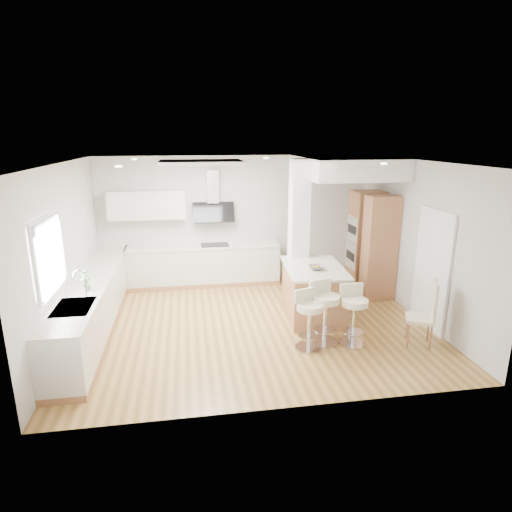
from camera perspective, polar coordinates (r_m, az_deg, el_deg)
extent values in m
plane|color=#B08241|center=(7.69, -0.42, -8.91)|extent=(6.00, 6.00, 0.00)
cube|color=white|center=(7.69, -0.42, -8.91)|extent=(6.00, 5.00, 0.02)
cube|color=beige|center=(9.63, -2.74, 4.92)|extent=(6.00, 0.04, 2.80)
cube|color=beige|center=(7.39, -24.09, 0.20)|extent=(0.04, 5.00, 2.80)
cube|color=beige|center=(8.21, 20.72, 2.01)|extent=(0.04, 5.00, 2.80)
cube|color=white|center=(7.52, -7.37, 12.33)|extent=(1.40, 0.95, 0.05)
cube|color=white|center=(7.52, -7.36, 12.22)|extent=(1.25, 0.80, 0.03)
cylinder|color=white|center=(8.47, -15.94, 12.30)|extent=(0.10, 0.10, 0.02)
cylinder|color=white|center=(6.48, -17.85, 11.29)|extent=(0.10, 0.10, 0.02)
cylinder|color=white|center=(8.56, 1.35, 12.92)|extent=(0.10, 0.10, 0.02)
cylinder|color=white|center=(8.49, 12.24, 12.55)|extent=(0.10, 0.10, 0.02)
cylinder|color=white|center=(7.11, 16.67, 11.71)|extent=(0.10, 0.10, 0.02)
cube|color=white|center=(6.48, -25.90, 0.25)|extent=(0.03, 1.15, 0.95)
cube|color=white|center=(6.38, -26.36, 4.63)|extent=(0.04, 1.28, 0.06)
cube|color=white|center=(6.62, -25.30, -3.97)|extent=(0.04, 1.28, 0.06)
cube|color=white|center=(5.92, -27.41, -1.31)|extent=(0.04, 0.06, 0.95)
cube|color=white|center=(7.05, -24.49, 1.56)|extent=(0.04, 0.06, 0.95)
cube|color=#A3A6AB|center=(6.39, -26.15, 3.98)|extent=(0.03, 1.18, 0.14)
cube|color=#4C453C|center=(7.81, 22.49, -1.90)|extent=(0.02, 0.90, 2.00)
cube|color=white|center=(7.80, 22.40, -1.90)|extent=(0.05, 1.00, 2.10)
cube|color=#AC734A|center=(7.99, -20.46, -8.59)|extent=(0.60, 4.50, 0.10)
cube|color=beige|center=(7.83, -20.76, -5.72)|extent=(0.60, 4.50, 0.76)
cube|color=beige|center=(7.70, -21.05, -2.94)|extent=(0.63, 4.50, 0.04)
cube|color=silver|center=(6.55, -23.16, -6.31)|extent=(0.50, 0.75, 0.02)
cube|color=silver|center=(6.40, -23.48, -7.32)|extent=(0.40, 0.34, 0.10)
cube|color=silver|center=(6.73, -22.77, -6.14)|extent=(0.40, 0.34, 0.10)
cylinder|color=silver|center=(6.73, -21.77, -3.84)|extent=(0.02, 0.02, 0.36)
torus|color=silver|center=(6.69, -22.50, -2.40)|extent=(0.18, 0.02, 0.18)
imported|color=#447C3F|center=(7.07, -21.73, -3.04)|extent=(0.17, 0.12, 0.33)
cube|color=#AC734A|center=(9.64, -6.86, -3.49)|extent=(3.30, 0.60, 0.10)
cube|color=beige|center=(9.51, -6.95, -1.04)|extent=(3.30, 0.60, 0.76)
cube|color=beige|center=(9.40, -7.03, 1.29)|extent=(3.33, 0.63, 0.04)
cube|color=black|center=(9.41, -5.51, 1.50)|extent=(0.60, 0.40, 0.01)
cube|color=beige|center=(9.38, -14.33, 6.63)|extent=(1.60, 0.34, 0.60)
cube|color=silver|center=(9.38, -5.80, 9.19)|extent=(0.25, 0.18, 0.70)
cube|color=black|center=(9.38, -5.67, 5.80)|extent=(0.90, 0.26, 0.44)
cube|color=white|center=(8.33, 5.71, 3.14)|extent=(0.35, 0.35, 2.80)
cube|color=white|center=(8.91, 11.84, 11.51)|extent=(1.78, 2.20, 0.40)
cube|color=#AC734A|center=(9.45, 14.39, 2.05)|extent=(0.62, 0.62, 2.10)
cube|color=#AC734A|center=(8.83, 16.17, 0.98)|extent=(0.62, 0.40, 2.10)
cube|color=silver|center=(9.28, 12.74, 3.49)|extent=(0.02, 0.55, 0.55)
cube|color=silver|center=(9.41, 12.53, 0.04)|extent=(0.02, 0.55, 0.55)
cube|color=black|center=(9.27, 12.68, 3.49)|extent=(0.01, 0.45, 0.18)
cube|color=black|center=(9.41, 12.47, 0.04)|extent=(0.01, 0.45, 0.18)
cube|color=#AC734A|center=(7.90, 7.64, -4.84)|extent=(1.06, 1.54, 0.90)
cube|color=beige|center=(7.74, 7.77, -1.57)|extent=(1.15, 1.63, 0.04)
imported|color=slate|center=(7.58, 8.03, -1.53)|extent=(0.29, 0.29, 0.07)
sphere|color=orange|center=(7.59, 8.34, -1.50)|extent=(0.08, 0.08, 0.07)
sphere|color=orange|center=(7.59, 7.69, -1.47)|extent=(0.08, 0.08, 0.07)
sphere|color=olive|center=(7.54, 8.09, -1.60)|extent=(0.08, 0.08, 0.07)
cylinder|color=silver|center=(6.88, 7.02, -12.01)|extent=(0.54, 0.54, 0.03)
cylinder|color=silver|center=(6.74, 7.11, -9.58)|extent=(0.09, 0.09, 0.62)
cylinder|color=silver|center=(6.79, 7.07, -10.54)|extent=(0.41, 0.41, 0.01)
cylinder|color=beige|center=(6.60, 7.21, -6.79)|extent=(0.51, 0.51, 0.10)
cube|color=beige|center=(6.66, 6.50, -5.21)|extent=(0.36, 0.16, 0.21)
cylinder|color=silver|center=(7.10, 9.05, -11.19)|extent=(0.58, 0.58, 0.03)
cylinder|color=silver|center=(6.95, 9.17, -8.62)|extent=(0.09, 0.09, 0.68)
cylinder|color=silver|center=(7.00, 9.12, -9.63)|extent=(0.44, 0.44, 0.02)
cylinder|color=beige|center=(6.80, 9.31, -5.67)|extent=(0.55, 0.55, 0.10)
cube|color=beige|center=(6.87, 8.55, -4.01)|extent=(0.39, 0.17, 0.23)
cylinder|color=silver|center=(7.13, 12.68, -11.25)|extent=(0.44, 0.44, 0.03)
cylinder|color=silver|center=(6.99, 12.85, -8.83)|extent=(0.07, 0.07, 0.64)
cylinder|color=silver|center=(7.04, 12.78, -9.78)|extent=(0.34, 0.34, 0.01)
cylinder|color=beige|center=(6.85, 13.03, -6.05)|extent=(0.42, 0.42, 0.10)
cube|color=beige|center=(6.93, 12.60, -4.45)|extent=(0.38, 0.06, 0.22)
cube|color=beige|center=(7.27, 21.01, -7.83)|extent=(0.54, 0.54, 0.05)
cube|color=beige|center=(7.18, 22.70, -5.70)|extent=(0.20, 0.37, 0.66)
cylinder|color=#AC734A|center=(7.19, 19.63, -9.94)|extent=(0.04, 0.04, 0.40)
cylinder|color=#AC734A|center=(7.49, 19.47, -8.87)|extent=(0.04, 0.04, 0.40)
cylinder|color=#AC734A|center=(7.23, 22.26, -10.07)|extent=(0.04, 0.04, 0.40)
cylinder|color=#AC734A|center=(7.53, 21.99, -9.01)|extent=(0.04, 0.04, 0.40)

